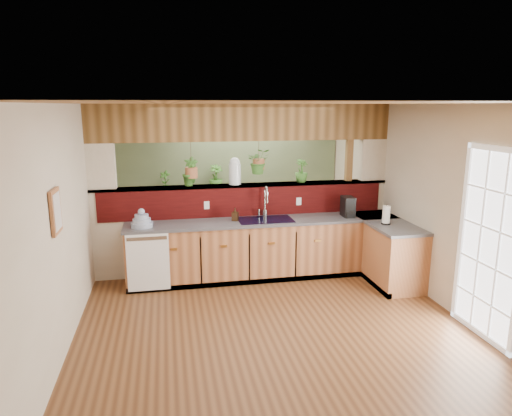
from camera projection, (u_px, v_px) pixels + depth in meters
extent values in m
cube|color=brown|center=(262.00, 304.00, 6.06)|extent=(4.60, 7.00, 0.01)
cube|color=brown|center=(263.00, 103.00, 5.49)|extent=(4.60, 7.00, 0.01)
cube|color=beige|center=(226.00, 171.00, 9.12)|extent=(4.60, 0.02, 2.60)
cube|color=beige|center=(400.00, 351.00, 2.43)|extent=(4.60, 0.02, 2.60)
cube|color=beige|center=(71.00, 217.00, 5.34)|extent=(0.02, 7.00, 2.60)
cube|color=beige|center=(428.00, 201.00, 6.21)|extent=(0.02, 7.00, 2.60)
cube|color=beige|center=(245.00, 229.00, 7.20)|extent=(4.60, 0.15, 1.35)
cube|color=#370707|center=(246.00, 202.00, 7.02)|extent=(4.40, 0.02, 0.45)
cube|color=brown|center=(244.00, 185.00, 7.05)|extent=(4.60, 0.21, 0.04)
cube|color=brown|center=(244.00, 123.00, 6.84)|extent=(4.60, 0.15, 0.55)
cube|color=beige|center=(101.00, 168.00, 6.58)|extent=(0.40, 0.15, 0.70)
cube|color=beige|center=(372.00, 161.00, 7.38)|extent=(0.40, 0.15, 0.70)
cube|color=brown|center=(348.00, 186.00, 7.39)|extent=(0.10, 0.10, 2.60)
cube|color=brown|center=(244.00, 185.00, 7.05)|extent=(4.60, 0.21, 0.04)
cube|color=brown|center=(244.00, 123.00, 6.84)|extent=(4.60, 0.15, 0.55)
cube|color=#60734F|center=(226.00, 171.00, 9.10)|extent=(4.55, 0.02, 2.55)
cube|color=#985A34|center=(265.00, 250.00, 6.95)|extent=(4.10, 0.60, 0.86)
cube|color=#47474C|center=(265.00, 221.00, 6.85)|extent=(4.14, 0.64, 0.04)
cube|color=#985A34|center=(385.00, 251.00, 6.86)|extent=(0.60, 1.48, 0.86)
cube|color=#47474C|center=(387.00, 222.00, 6.76)|extent=(0.64, 1.52, 0.04)
cube|color=#985A34|center=(372.00, 243.00, 7.28)|extent=(0.60, 0.60, 0.86)
cube|color=#47474C|center=(374.00, 216.00, 7.18)|extent=(0.64, 0.64, 0.04)
cube|color=black|center=(269.00, 280.00, 6.77)|extent=(4.10, 0.06, 0.08)
cube|color=black|center=(367.00, 277.00, 6.90)|extent=(0.06, 1.48, 0.08)
cube|color=white|center=(148.00, 263.00, 6.31)|extent=(0.58, 0.02, 0.82)
cube|color=#B7B7B2|center=(147.00, 239.00, 6.22)|extent=(0.54, 0.01, 0.05)
cube|color=black|center=(265.00, 221.00, 6.85)|extent=(0.82, 0.50, 0.03)
cube|color=black|center=(253.00, 227.00, 6.83)|extent=(0.34, 0.40, 0.16)
cube|color=black|center=(278.00, 225.00, 6.90)|extent=(0.34, 0.40, 0.16)
cube|color=white|center=(489.00, 247.00, 5.02)|extent=(0.06, 1.02, 2.16)
cube|color=#985A34|center=(56.00, 211.00, 4.52)|extent=(0.03, 0.35, 0.45)
cube|color=silver|center=(57.00, 211.00, 4.52)|extent=(0.01, 0.27, 0.37)
cylinder|color=#B7B7B2|center=(265.00, 213.00, 7.03)|extent=(0.07, 0.07, 0.10)
cylinder|color=#B7B7B2|center=(265.00, 201.00, 6.99)|extent=(0.02, 0.02, 0.29)
torus|color=#B7B7B2|center=(266.00, 193.00, 6.89)|extent=(0.21, 0.08, 0.21)
cylinder|color=#B7B7B2|center=(267.00, 199.00, 6.81)|extent=(0.02, 0.02, 0.12)
cylinder|color=#B7B7B2|center=(259.00, 212.00, 7.01)|extent=(0.03, 0.03, 0.10)
cylinder|color=#929FBC|center=(142.00, 225.00, 6.43)|extent=(0.31, 0.31, 0.07)
cylinder|color=#929FBC|center=(142.00, 220.00, 6.41)|extent=(0.25, 0.25, 0.06)
cylinder|color=#929FBC|center=(142.00, 216.00, 6.40)|extent=(0.19, 0.19, 0.06)
sphere|color=#929FBC|center=(141.00, 212.00, 6.38)|extent=(0.10, 0.10, 0.10)
imported|color=#392414|center=(235.00, 214.00, 6.76)|extent=(0.12, 0.12, 0.20)
cube|color=black|center=(348.00, 207.00, 7.02)|extent=(0.16, 0.27, 0.31)
cube|color=black|center=(350.00, 214.00, 6.95)|extent=(0.14, 0.10, 0.10)
cylinder|color=silver|center=(349.00, 211.00, 6.97)|extent=(0.08, 0.08, 0.08)
cylinder|color=black|center=(386.00, 223.00, 6.59)|extent=(0.13, 0.13, 0.02)
cylinder|color=#B7B7B2|center=(386.00, 214.00, 6.56)|extent=(0.02, 0.02, 0.29)
cylinder|color=white|center=(386.00, 214.00, 6.56)|extent=(0.11, 0.11, 0.25)
cylinder|color=silver|center=(235.00, 174.00, 6.98)|extent=(0.19, 0.19, 0.31)
sphere|color=silver|center=(235.00, 163.00, 6.94)|extent=(0.17, 0.17, 0.17)
imported|color=#326623|center=(190.00, 173.00, 6.84)|extent=(0.25, 0.22, 0.40)
imported|color=#326623|center=(301.00, 171.00, 7.18)|extent=(0.26, 0.26, 0.36)
cylinder|color=brown|center=(191.00, 155.00, 6.79)|extent=(0.01, 0.01, 0.40)
cylinder|color=brown|center=(191.00, 173.00, 6.85)|extent=(0.19, 0.19, 0.16)
imported|color=#326623|center=(191.00, 157.00, 6.80)|extent=(0.23, 0.17, 0.40)
cylinder|color=brown|center=(259.00, 150.00, 6.98)|extent=(0.01, 0.01, 0.29)
cylinder|color=brown|center=(259.00, 164.00, 7.02)|extent=(0.18, 0.18, 0.16)
imported|color=#326623|center=(259.00, 149.00, 6.97)|extent=(0.37, 0.32, 0.39)
cube|color=black|center=(189.00, 214.00, 8.91)|extent=(1.44, 0.48, 0.95)
imported|color=#326623|center=(165.00, 181.00, 8.68)|extent=(0.25, 0.22, 0.40)
imported|color=#326623|center=(216.00, 177.00, 8.86)|extent=(0.33, 0.33, 0.48)
imported|color=#326623|center=(258.00, 223.00, 8.57)|extent=(0.77, 0.67, 0.84)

